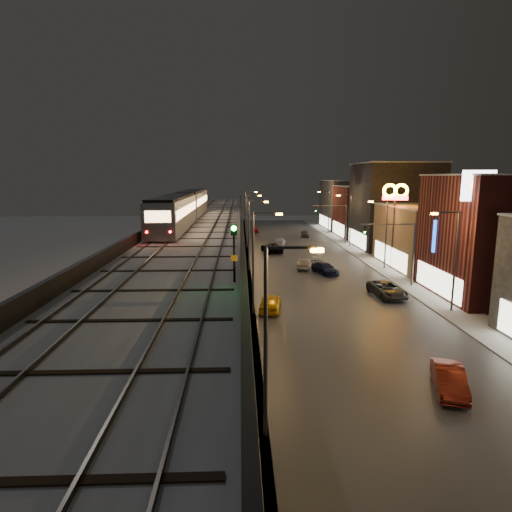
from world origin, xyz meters
name	(u,v)px	position (x,y,z in m)	size (l,w,h in m)	color
ground	(272,385)	(0.00, 0.00, 0.00)	(220.00, 220.00, 0.00)	silver
road_surface	(307,263)	(7.50, 35.00, 0.03)	(17.00, 120.00, 0.06)	#46474D
sidewalk_right	(378,263)	(17.50, 35.00, 0.07)	(4.00, 120.00, 0.14)	#9FA1A8
under_viaduct_pavement	(210,264)	(-6.00, 35.00, 0.03)	(11.00, 120.00, 0.06)	#9FA1A8
elevated_viaduct	(207,226)	(-6.00, 31.84, 5.62)	(9.00, 100.00, 6.30)	black
viaduct_trackbed	(207,220)	(-6.01, 31.97, 6.39)	(8.40, 100.00, 0.32)	#B2B7C1
viaduct_parapet_streetside	(241,217)	(-1.65, 32.00, 6.85)	(0.30, 100.00, 1.10)	black
viaduct_parapet_far	(173,217)	(-10.35, 32.00, 6.85)	(0.30, 100.00, 1.10)	black
building_b	(501,236)	(23.99, 18.00, 6.08)	(12.20, 12.20, 12.16)	maroon
building_c	(436,237)	(23.99, 32.00, 4.08)	(12.20, 15.20, 8.16)	olive
building_d	(394,206)	(23.99, 48.00, 7.08)	(12.20, 13.20, 14.16)	black
building_e	(369,211)	(23.99, 62.00, 5.08)	(12.20, 12.20, 10.16)	maroon
building_f	(351,204)	(23.99, 76.00, 5.58)	(12.20, 16.20, 11.16)	#49494A
streetlight_left_0	(272,329)	(-0.43, -5.00, 5.24)	(2.57, 0.28, 9.00)	#38383A
streetlight_left_1	(256,256)	(-0.43, 13.00, 5.24)	(2.57, 0.28, 9.00)	#38383A
streetlight_right_1	(453,254)	(16.73, 13.00, 5.24)	(2.56, 0.28, 9.00)	#38383A
streetlight_left_2	(251,230)	(-0.43, 31.00, 5.24)	(2.57, 0.28, 9.00)	#38383A
streetlight_right_2	(384,229)	(16.73, 31.00, 5.24)	(2.56, 0.28, 9.00)	#38383A
streetlight_left_3	(248,217)	(-0.43, 49.00, 5.24)	(2.57, 0.28, 9.00)	#38383A
streetlight_right_3	(349,217)	(16.73, 49.00, 5.24)	(2.56, 0.28, 9.00)	#38383A
streetlight_left_4	(247,209)	(-0.43, 67.00, 5.24)	(2.57, 0.28, 9.00)	#38383A
streetlight_right_4	(328,209)	(16.73, 67.00, 5.24)	(2.56, 0.28, 9.00)	#38383A
traffic_light_rig_a	(403,246)	(15.84, 22.00, 4.50)	(6.10, 0.34, 7.00)	#38383A
traffic_light_rig_b	(340,219)	(15.84, 52.00, 4.50)	(6.10, 0.34, 7.00)	#38383A
subway_train	(185,207)	(-8.50, 29.31, 8.31)	(2.86, 34.59, 3.41)	gray
rail_signal	(234,242)	(-2.10, -1.94, 8.71)	(0.34, 0.42, 2.94)	black
car_taxi	(270,303)	(0.86, 13.83, 0.76)	(1.79, 4.45, 1.52)	yellow
car_near_white	(304,264)	(6.52, 31.32, 0.65)	(1.39, 3.97, 1.31)	gray
car_mid_silver	(271,248)	(3.16, 43.93, 0.73)	(2.43, 5.27, 1.47)	black
car_mid_dark	(280,242)	(5.12, 50.65, 0.66)	(1.86, 4.57, 1.33)	silver
car_far_white	(255,230)	(1.42, 69.02, 0.61)	(1.44, 3.58, 1.22)	maroon
car_onc_silver	(449,380)	(9.79, -1.23, 0.72)	(1.52, 4.37, 1.44)	maroon
car_onc_dark	(387,290)	(12.85, 17.82, 0.76)	(2.54, 5.50, 1.53)	#3A3B3D
car_onc_white	(325,269)	(8.65, 28.41, 0.67)	(1.89, 4.65, 1.35)	#141B3C
car_onc_red	(305,234)	(11.15, 61.63, 0.64)	(1.51, 3.76, 1.28)	#454B52
sign_mcdonalds	(395,199)	(18.00, 31.27, 9.13)	(3.28, 0.82, 11.04)	#38383A
sign_citgo	(477,203)	(18.50, 13.14, 9.67)	(2.62, 0.39, 12.44)	#38383A
sign_carwash	(440,243)	(18.50, 19.23, 5.29)	(1.46, 0.35, 7.58)	#38383A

